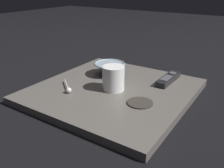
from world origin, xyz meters
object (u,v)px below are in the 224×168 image
(coffee_mug, at_px, (114,78))
(tv_remote_near, at_px, (168,79))
(teaspoon, at_px, (68,89))
(drink_coaster, at_px, (140,103))
(cereal_bowl, at_px, (110,68))

(coffee_mug, distance_m, tv_remote_near, 0.26)
(teaspoon, xyz_separation_m, tv_remote_near, (0.33, -0.30, 0.00))
(drink_coaster, bearing_deg, teaspoon, 103.04)
(cereal_bowl, distance_m, teaspoon, 0.26)
(teaspoon, distance_m, tv_remote_near, 0.45)
(coffee_mug, xyz_separation_m, tv_remote_near, (0.21, -0.16, -0.04))
(coffee_mug, relative_size, tv_remote_near, 0.69)
(teaspoon, bearing_deg, drink_coaster, -76.96)
(cereal_bowl, bearing_deg, teaspoon, 172.64)
(cereal_bowl, height_order, drink_coaster, cereal_bowl)
(coffee_mug, distance_m, teaspoon, 0.19)
(teaspoon, distance_m, drink_coaster, 0.30)
(cereal_bowl, bearing_deg, drink_coaster, -125.62)
(tv_remote_near, bearing_deg, cereal_bowl, 105.41)
(cereal_bowl, relative_size, tv_remote_near, 0.81)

